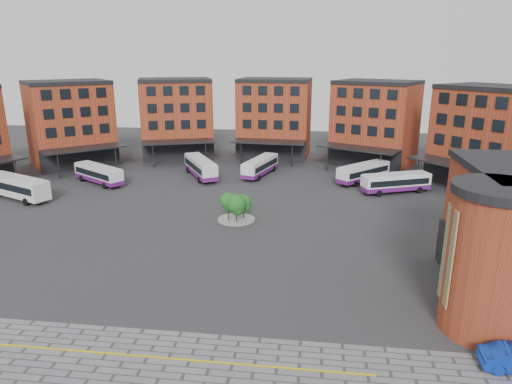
# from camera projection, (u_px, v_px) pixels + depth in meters

# --- Properties ---
(ground) EXTENTS (160.00, 160.00, 0.00)m
(ground) POSITION_uv_depth(u_px,v_px,m) (194.00, 263.00, 42.70)
(ground) COLOR #28282B
(ground) RESTS_ON ground
(yellow_line) EXTENTS (26.00, 0.15, 0.02)m
(yellow_line) POSITION_uv_depth(u_px,v_px,m) (168.00, 358.00, 29.14)
(yellow_line) COLOR gold
(yellow_line) RESTS_ON paving_zone
(main_building) EXTENTS (94.14, 42.48, 14.60)m
(main_building) POSITION_uv_depth(u_px,v_px,m) (222.00, 125.00, 77.56)
(main_building) COLOR maroon
(main_building) RESTS_ON ground
(tree_island) EXTENTS (4.40, 4.40, 3.49)m
(tree_island) POSITION_uv_depth(u_px,v_px,m) (236.00, 205.00, 52.81)
(tree_island) COLOR gray
(tree_island) RESTS_ON ground
(bus_a) EXTENTS (10.94, 6.66, 3.07)m
(bus_a) POSITION_uv_depth(u_px,v_px,m) (17.00, 186.00, 61.19)
(bus_a) COLOR silver
(bus_a) RESTS_ON ground
(bus_b) EXTENTS (9.54, 7.30, 2.79)m
(bus_b) POSITION_uv_depth(u_px,v_px,m) (99.00, 174.00, 68.76)
(bus_b) COLOR silver
(bus_b) RESTS_ON ground
(bus_c) EXTENTS (7.51, 10.57, 3.03)m
(bus_c) POSITION_uv_depth(u_px,v_px,m) (200.00, 167.00, 72.39)
(bus_c) COLOR silver
(bus_c) RESTS_ON ground
(bus_d) EXTENTS (5.05, 10.26, 2.82)m
(bus_d) POSITION_uv_depth(u_px,v_px,m) (260.00, 166.00, 73.51)
(bus_d) COLOR silver
(bus_d) RESTS_ON ground
(bus_e) EXTENTS (8.60, 8.79, 2.82)m
(bus_e) POSITION_uv_depth(u_px,v_px,m) (363.00, 172.00, 69.65)
(bus_e) COLOR silver
(bus_e) RESTS_ON ground
(bus_f) EXTENTS (10.04, 5.83, 2.79)m
(bus_f) POSITION_uv_depth(u_px,v_px,m) (396.00, 182.00, 64.09)
(bus_f) COLOR white
(bus_f) RESTS_ON ground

